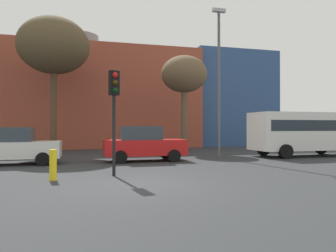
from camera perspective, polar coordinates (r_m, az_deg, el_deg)
ground_plane at (r=10.17m, az=-5.29°, el=-10.41°), size 200.00×200.00×0.00m
building_backdrop at (r=33.07m, az=-15.93°, el=4.64°), size 38.86×12.22×11.02m
parked_car_1 at (r=17.05m, az=-26.01°, el=-3.26°), size 4.17×2.05×1.81m
parked_car_2 at (r=17.01m, az=-4.47°, el=-3.20°), size 4.31×2.11×1.87m
white_bus at (r=21.56m, az=23.42°, el=-0.73°), size 6.80×2.62×2.72m
traffic_light_island at (r=11.87m, az=-9.68°, el=4.90°), size 0.41×0.40×3.89m
bare_tree_0 at (r=23.63m, az=2.93°, el=9.09°), size 3.39×3.39×7.11m
bare_tree_1 at (r=23.71m, az=-19.91°, el=13.36°), size 4.84×4.84×9.37m
bollard_yellow_0 at (r=11.47m, az=-20.02°, el=-6.61°), size 0.24×0.24×1.04m
street_lamp at (r=18.98m, az=9.16°, el=9.20°), size 0.80×0.24×8.78m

